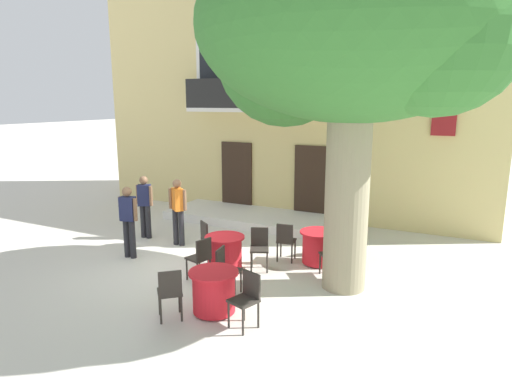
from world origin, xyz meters
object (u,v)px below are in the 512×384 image
at_px(cafe_table_near_tree, 225,252).
at_px(pedestrian_near_entrance, 145,203).
at_px(plane_tree, 350,33).
at_px(cafe_chair_near_tree_0, 201,256).
at_px(cafe_chair_near_tree_1, 259,246).
at_px(cafe_chair_front_1, 247,296).
at_px(cafe_table_middle, 319,247).
at_px(cafe_chair_front_2, 226,268).
at_px(cafe_chair_middle_0, 286,239).
at_px(cafe_chair_front_0, 170,291).
at_px(cafe_chair_near_tree_2, 209,238).
at_px(pedestrian_by_tree, 178,208).
at_px(cafe_table_front, 214,291).
at_px(cafe_chair_middle_1, 334,252).
at_px(cafe_chair_middle_2, 339,234).
at_px(pedestrian_mid_plaza, 128,218).

bearing_deg(cafe_table_near_tree, pedestrian_near_entrance, 161.19).
distance_m(cafe_table_near_tree, pedestrian_near_entrance, 3.29).
height_order(plane_tree, cafe_chair_near_tree_0, plane_tree).
relative_size(cafe_chair_near_tree_1, cafe_chair_front_1, 1.00).
bearing_deg(cafe_chair_near_tree_0, cafe_table_middle, 47.21).
bearing_deg(plane_tree, cafe_table_middle, 128.52).
xyz_separation_m(cafe_chair_near_tree_1, cafe_chair_front_2, (-0.01, -1.45, 0.00)).
bearing_deg(cafe_table_middle, cafe_chair_middle_0, -164.83).
bearing_deg(pedestrian_near_entrance, cafe_chair_front_1, -33.08).
xyz_separation_m(plane_tree, cafe_chair_front_0, (-2.14, -2.66, -4.27)).
height_order(cafe_chair_near_tree_2, pedestrian_by_tree, pedestrian_by_tree).
relative_size(cafe_chair_front_2, pedestrian_by_tree, 0.53).
xyz_separation_m(cafe_chair_near_tree_2, cafe_table_front, (1.49, -2.18, -0.14)).
height_order(plane_tree, cafe_chair_middle_1, plane_tree).
bearing_deg(cafe_chair_near_tree_1, cafe_chair_middle_0, 63.50).
height_order(cafe_chair_near_tree_0, pedestrian_near_entrance, pedestrian_near_entrance).
bearing_deg(pedestrian_near_entrance, cafe_chair_near_tree_1, -10.10).
relative_size(cafe_chair_near_tree_1, cafe_table_front, 1.05).
bearing_deg(cafe_table_middle, cafe_chair_near_tree_1, -140.66).
xyz_separation_m(cafe_chair_near_tree_0, cafe_chair_middle_1, (2.37, 1.45, 0.00)).
xyz_separation_m(cafe_chair_middle_1, cafe_chair_middle_2, (-0.25, 1.25, 0.00)).
relative_size(cafe_table_near_tree, cafe_chair_near_tree_2, 0.95).
relative_size(cafe_chair_front_1, pedestrian_by_tree, 0.53).
bearing_deg(pedestrian_by_tree, cafe_chair_near_tree_1, -12.18).
bearing_deg(cafe_table_front, cafe_table_near_tree, 114.82).
xyz_separation_m(cafe_chair_front_2, pedestrian_by_tree, (-2.55, 2.01, 0.44)).
bearing_deg(cafe_chair_middle_1, cafe_table_front, -119.13).
height_order(plane_tree, cafe_table_front, plane_tree).
xyz_separation_m(cafe_table_front, pedestrian_mid_plaza, (-3.22, 1.48, 0.57)).
relative_size(plane_tree, pedestrian_by_tree, 3.92).
xyz_separation_m(plane_tree, cafe_chair_front_2, (-1.83, -1.37, -4.27)).
bearing_deg(cafe_chair_middle_1, cafe_chair_middle_2, 101.08).
height_order(cafe_table_middle, pedestrian_mid_plaza, pedestrian_mid_plaza).
distance_m(cafe_table_near_tree, cafe_chair_front_2, 1.26).
bearing_deg(cafe_chair_front_2, cafe_chair_near_tree_2, 131.82).
bearing_deg(plane_tree, pedestrian_by_tree, 171.78).
distance_m(cafe_table_near_tree, cafe_chair_near_tree_0, 0.77).
relative_size(cafe_table_front, pedestrian_by_tree, 0.51).
bearing_deg(cafe_chair_middle_1, pedestrian_by_tree, 176.84).
bearing_deg(cafe_chair_middle_2, pedestrian_by_tree, -165.30).
bearing_deg(cafe_chair_front_1, cafe_chair_middle_0, 100.85).
distance_m(cafe_chair_near_tree_0, cafe_chair_front_0, 1.68).
relative_size(cafe_chair_middle_0, cafe_chair_front_0, 1.00).
bearing_deg(cafe_chair_front_2, cafe_table_middle, 65.31).
height_order(cafe_chair_front_1, pedestrian_by_tree, pedestrian_by_tree).
xyz_separation_m(cafe_chair_middle_0, pedestrian_near_entrance, (-4.05, -0.01, 0.42)).
distance_m(plane_tree, cafe_chair_near_tree_1, 4.64).
xyz_separation_m(cafe_table_near_tree, cafe_chair_front_2, (0.64, -1.07, 0.14)).
bearing_deg(cafe_chair_middle_1, cafe_chair_near_tree_1, -168.42).
height_order(plane_tree, cafe_chair_front_1, plane_tree).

